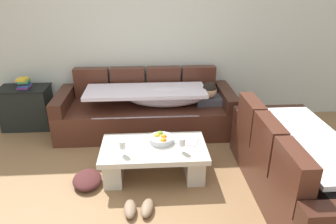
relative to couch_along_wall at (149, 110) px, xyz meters
The scene contains 13 objects.
ground_plane 1.68m from the couch_along_wall, 99.12° to the right, with size 14.00×14.00×0.00m, color olive.
back_wall 1.18m from the couch_along_wall, 116.48° to the left, with size 9.00×0.10×2.70m, color beige.
couch_along_wall is the anchor object (origin of this frame).
couch_near_window 2.25m from the couch_along_wall, 47.26° to the right, with size 0.92×2.03×0.88m.
coffee_table 1.18m from the couch_along_wall, 88.06° to the right, with size 1.20×0.68×0.38m.
fruit_bowl 1.09m from the couch_along_wall, 83.24° to the right, with size 0.28×0.28×0.10m.
wine_glass_near_left 1.38m from the couch_along_wall, 102.50° to the right, with size 0.07×0.07×0.17m.
wine_glass_near_right 1.37m from the couch_along_wall, 75.12° to the right, with size 0.07×0.07×0.17m.
open_magazine 1.15m from the couch_along_wall, 68.59° to the right, with size 0.28×0.21×0.01m, color white.
side_cabinet 1.87m from the couch_along_wall, behind, with size 0.72×0.44×0.64m.
book_stack_on_cabinet 1.89m from the couch_along_wall, behind, with size 0.18×0.20×0.15m.
pair_of_shoes 1.83m from the couch_along_wall, 94.12° to the right, with size 0.32×0.29×0.09m.
crumpled_garment 1.52m from the couch_along_wall, 118.51° to the right, with size 0.40×0.32×0.12m, color #4C2323.
Camera 1 is at (0.27, -2.63, 2.16)m, focal length 33.24 mm.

